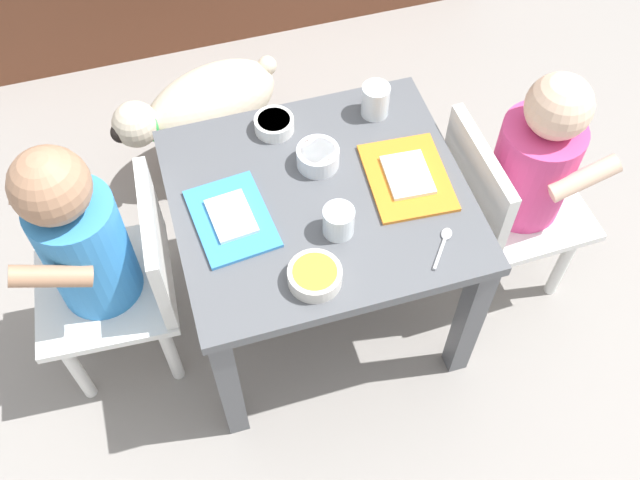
{
  "coord_description": "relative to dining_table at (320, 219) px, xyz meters",
  "views": [
    {
      "loc": [
        -0.25,
        -0.84,
        1.57
      ],
      "look_at": [
        0.0,
        0.0,
        0.29
      ],
      "focal_mm": 41.06,
      "sensor_mm": 36.0,
      "label": 1
    }
  ],
  "objects": [
    {
      "name": "water_cup_right",
      "position": [
        0.01,
        -0.09,
        0.11
      ],
      "size": [
        0.06,
        0.06,
        0.06
      ],
      "color": "white",
      "rests_on": "dining_table"
    },
    {
      "name": "water_cup_left",
      "position": [
        0.17,
        0.18,
        0.11
      ],
      "size": [
        0.06,
        0.06,
        0.07
      ],
      "color": "white",
      "rests_on": "dining_table"
    },
    {
      "name": "ground_plane",
      "position": [
        0.0,
        0.0,
        -0.36
      ],
      "size": [
        7.0,
        7.0,
        0.0
      ],
      "primitive_type": "plane",
      "color": "gray"
    },
    {
      "name": "veggie_bowl_far",
      "position": [
        0.02,
        0.08,
        0.1
      ],
      "size": [
        0.09,
        0.09,
        0.04
      ],
      "color": "white",
      "rests_on": "dining_table"
    },
    {
      "name": "dining_table",
      "position": [
        0.0,
        0.0,
        0.0
      ],
      "size": [
        0.58,
        0.52,
        0.44
      ],
      "color": "#515459",
      "rests_on": "ground"
    },
    {
      "name": "cereal_bowl_left_side",
      "position": [
        -0.04,
        0.19,
        0.1
      ],
      "size": [
        0.08,
        0.08,
        0.03
      ],
      "color": "white",
      "rests_on": "dining_table"
    },
    {
      "name": "seated_child_left",
      "position": [
        -0.45,
        0.03,
        0.05
      ],
      "size": [
        0.3,
        0.3,
        0.67
      ],
      "color": "white",
      "rests_on": "ground"
    },
    {
      "name": "seated_child_right",
      "position": [
        0.45,
        -0.02,
        0.03
      ],
      "size": [
        0.29,
        0.29,
        0.64
      ],
      "color": "white",
      "rests_on": "ground"
    },
    {
      "name": "dog",
      "position": [
        -0.15,
        0.51,
        -0.14
      ],
      "size": [
        0.46,
        0.29,
        0.33
      ],
      "color": "beige",
      "rests_on": "ground"
    },
    {
      "name": "food_tray_left",
      "position": [
        -0.18,
        -0.01,
        0.08
      ],
      "size": [
        0.16,
        0.21,
        0.02
      ],
      "color": "#388CD8",
      "rests_on": "dining_table"
    },
    {
      "name": "food_tray_right",
      "position": [
        0.18,
        -0.01,
        0.08
      ],
      "size": [
        0.17,
        0.21,
        0.02
      ],
      "color": "orange",
      "rests_on": "dining_table"
    },
    {
      "name": "veggie_bowl_near",
      "position": [
        -0.06,
        -0.18,
        0.1
      ],
      "size": [
        0.1,
        0.1,
        0.03
      ],
      "color": "silver",
      "rests_on": "dining_table"
    },
    {
      "name": "spoon_by_left_tray",
      "position": [
        0.19,
        -0.18,
        0.08
      ],
      "size": [
        0.07,
        0.09,
        0.01
      ],
      "color": "silver",
      "rests_on": "dining_table"
    }
  ]
}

